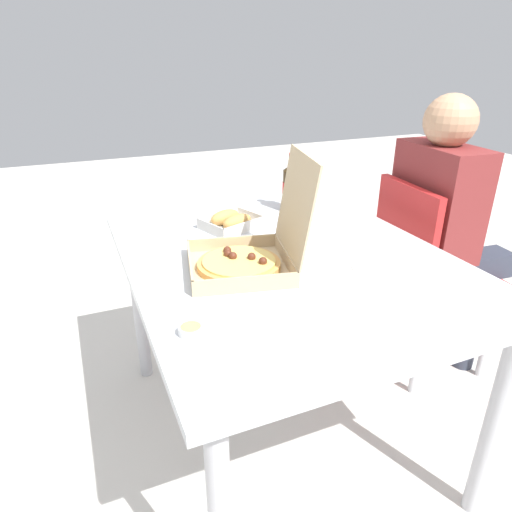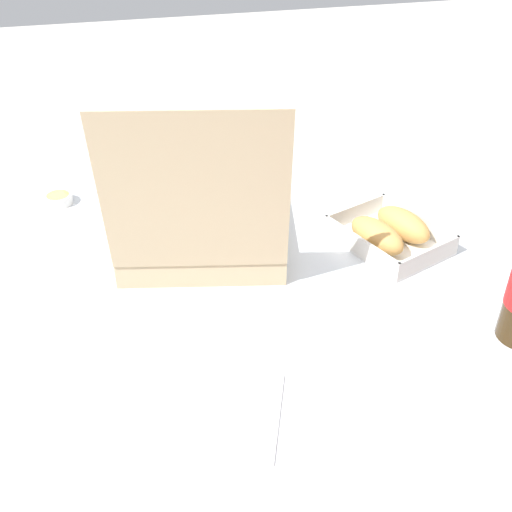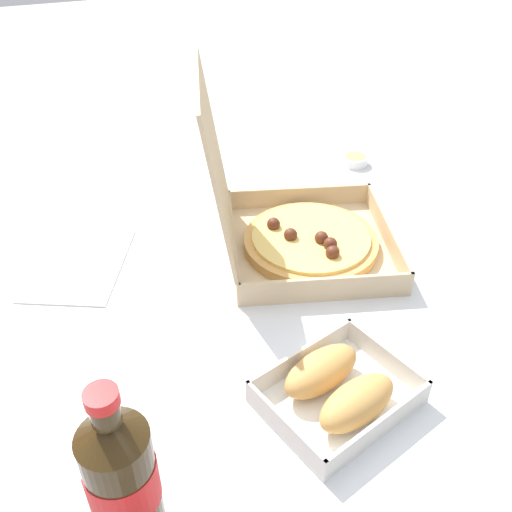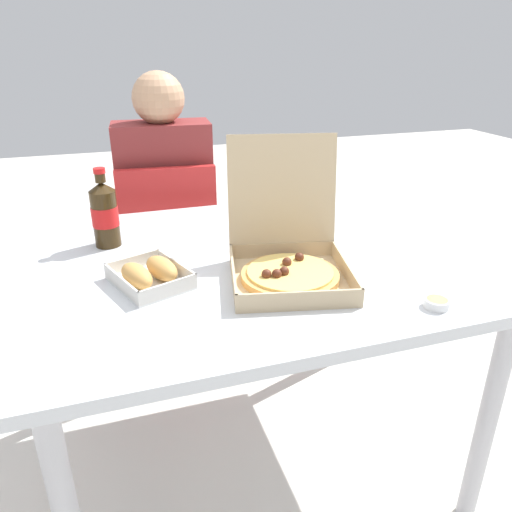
{
  "view_description": "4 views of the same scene",
  "coord_description": "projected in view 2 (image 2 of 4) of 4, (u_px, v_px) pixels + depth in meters",
  "views": [
    {
      "loc": [
        1.13,
        -0.58,
        1.28
      ],
      "look_at": [
        0.05,
        -0.12,
        0.75
      ],
      "focal_mm": 31.77,
      "sensor_mm": 36.0,
      "label": 1
    },
    {
      "loc": [
        0.19,
        0.77,
        1.33
      ],
      "look_at": [
        -0.03,
        -0.06,
        0.74
      ],
      "focal_mm": 42.86,
      "sensor_mm": 36.0,
      "label": 2
    },
    {
      "loc": [
        -0.71,
        0.18,
        1.33
      ],
      "look_at": [
        -0.01,
        -0.05,
        0.77
      ],
      "focal_mm": 40.41,
      "sensor_mm": 36.0,
      "label": 3
    },
    {
      "loc": [
        -0.37,
        -1.16,
        1.26
      ],
      "look_at": [
        -0.02,
        -0.1,
        0.76
      ],
      "focal_mm": 34.48,
      "sensor_mm": 36.0,
      "label": 4
    }
  ],
  "objects": [
    {
      "name": "dining_table",
      "position": [
        249.0,
        327.0,
        1.05
      ],
      "size": [
        1.17,
        0.94,
        0.71
      ],
      "color": "silver",
      "rests_on": "ground_plane"
    },
    {
      "name": "dipping_sauce_cup",
      "position": [
        58.0,
        199.0,
        1.24
      ],
      "size": [
        0.06,
        0.06,
        0.02
      ],
      "color": "white",
      "rests_on": "dining_table"
    },
    {
      "name": "bread_side_box",
      "position": [
        390.0,
        232.0,
        1.11
      ],
      "size": [
        0.21,
        0.23,
        0.06
      ],
      "color": "white",
      "rests_on": "dining_table"
    },
    {
      "name": "paper_menu",
      "position": [
        199.0,
        409.0,
        0.8
      ],
      "size": [
        0.25,
        0.22,
        0.0
      ],
      "primitive_type": "cube",
      "rotation": [
        0.0,
        0.0,
        -0.38
      ],
      "color": "white",
      "rests_on": "dining_table"
    },
    {
      "name": "pizza_box_open",
      "position": [
        203.0,
        228.0,
        1.08
      ],
      "size": [
        0.35,
        0.38,
        0.32
      ],
      "color": "tan",
      "rests_on": "dining_table"
    }
  ]
}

